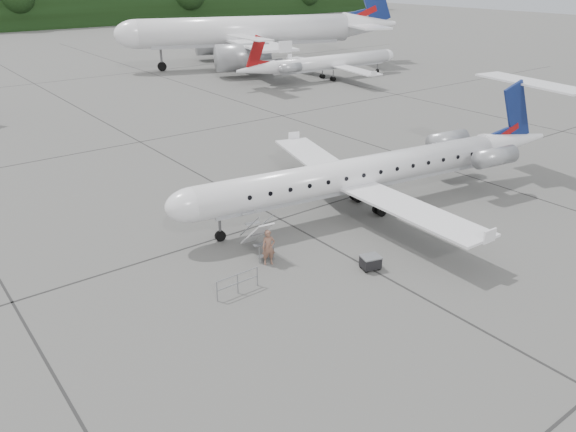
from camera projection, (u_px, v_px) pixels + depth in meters
ground at (437, 234)px, 31.57m from camera, size 320.00×320.00×0.00m
main_regional_jet at (357, 158)px, 33.29m from camera, size 29.11×22.99×6.78m
airstair at (257, 235)px, 29.13m from camera, size 1.23×2.55×2.12m
passenger at (269, 247)px, 28.08m from camera, size 0.80×0.67×1.87m
safety_railing at (238, 284)px, 25.69m from camera, size 2.20×0.10×1.00m
baggage_cart at (370, 262)px, 27.81m from camera, size 1.07×0.95×0.78m
bg_narrowbody at (246, 16)px, 81.50m from camera, size 47.14×40.26×14.33m
bg_regional_right at (333, 55)px, 73.80m from camera, size 24.81×18.33×6.33m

